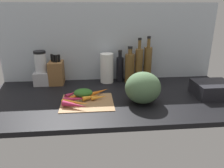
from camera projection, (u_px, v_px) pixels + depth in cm
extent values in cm
cube|color=black|center=(115.00, 98.00, 147.50)|extent=(170.00, 80.00, 3.00)
cube|color=#ADB7C1|center=(110.00, 43.00, 172.86)|extent=(170.00, 3.00, 60.00)
cube|color=#997047|center=(87.00, 102.00, 137.16)|extent=(32.70, 27.49, 0.80)
cone|color=#B2264C|center=(75.00, 105.00, 127.88)|extent=(15.54, 9.55, 3.60)
cone|color=orange|center=(99.00, 97.00, 140.36)|extent=(10.92, 5.70, 2.29)
cone|color=orange|center=(92.00, 97.00, 139.98)|extent=(12.52, 7.85, 2.91)
cone|color=orange|center=(75.00, 102.00, 132.10)|extent=(17.26, 8.31, 2.86)
cone|color=orange|center=(78.00, 95.00, 142.99)|extent=(11.94, 11.59, 2.51)
cone|color=orange|center=(99.00, 92.00, 148.37)|extent=(15.02, 12.25, 2.88)
cone|color=#B2264C|center=(76.00, 99.00, 136.47)|extent=(15.26, 5.17, 3.27)
cone|color=#B2264C|center=(72.00, 94.00, 144.73)|extent=(9.61, 10.35, 2.97)
ellipsoid|color=#2D6023|center=(83.00, 93.00, 143.51)|extent=(12.46, 9.58, 5.27)
ellipsoid|color=#4C6B47|center=(143.00, 88.00, 134.15)|extent=(22.21, 20.13, 19.84)
cube|color=brown|center=(57.00, 72.00, 169.02)|extent=(10.72, 15.87, 17.43)
cylinder|color=black|center=(52.00, 58.00, 165.92)|extent=(1.92, 1.92, 5.50)
cylinder|color=black|center=(54.00, 59.00, 163.59)|extent=(2.03, 2.03, 5.50)
cylinder|color=black|center=(56.00, 59.00, 163.00)|extent=(1.80, 1.80, 5.50)
cylinder|color=black|center=(59.00, 58.00, 164.29)|extent=(2.11, 2.11, 5.50)
cube|color=#B2B2B7|center=(42.00, 78.00, 167.46)|extent=(11.60, 11.60, 9.97)
cylinder|color=silver|center=(41.00, 63.00, 163.31)|extent=(8.70, 8.70, 14.44)
cylinder|color=black|center=(39.00, 52.00, 160.55)|extent=(8.88, 8.88, 1.80)
cylinder|color=white|center=(107.00, 68.00, 170.44)|extent=(10.25, 10.25, 23.04)
cylinder|color=black|center=(120.00, 69.00, 173.30)|extent=(5.69, 5.69, 19.48)
cylinder|color=black|center=(120.00, 55.00, 169.29)|extent=(2.72, 2.72, 4.14)
cylinder|color=black|center=(120.00, 51.00, 168.32)|extent=(3.12, 3.12, 1.60)
cylinder|color=brown|center=(130.00, 68.00, 170.39)|extent=(7.44, 7.44, 22.64)
cylinder|color=brown|center=(130.00, 51.00, 165.82)|extent=(3.16, 3.16, 4.30)
cylinder|color=black|center=(130.00, 48.00, 164.82)|extent=(3.63, 3.63, 1.60)
cylinder|color=brown|center=(139.00, 66.00, 170.60)|extent=(5.96, 5.96, 26.45)
cylinder|color=brown|center=(140.00, 45.00, 164.96)|extent=(2.39, 2.39, 6.81)
cylinder|color=black|center=(140.00, 39.00, 163.53)|extent=(2.75, 2.75, 1.60)
cylinder|color=brown|center=(147.00, 64.00, 173.02)|extent=(6.31, 6.31, 27.22)
cylinder|color=brown|center=(149.00, 43.00, 167.23)|extent=(2.51, 2.51, 6.87)
cylinder|color=black|center=(149.00, 37.00, 165.79)|extent=(2.89, 2.89, 1.60)
cube|color=black|center=(212.00, 89.00, 146.81)|extent=(24.25, 20.87, 9.30)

